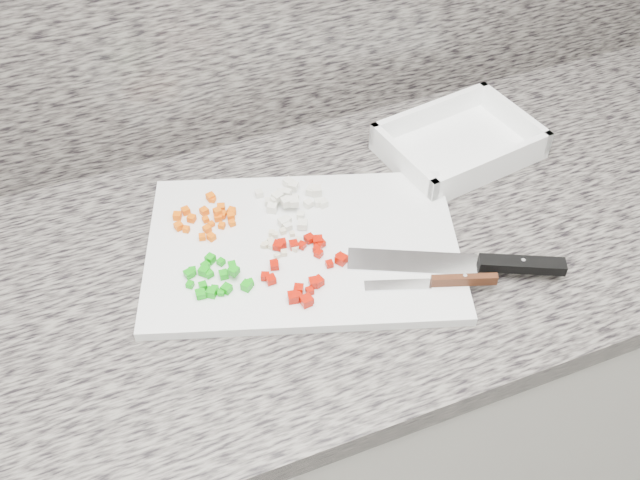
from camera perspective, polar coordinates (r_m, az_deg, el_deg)
The scene contains 11 objects.
cabinet at distance 1.45m, azimuth -3.96°, elevation -14.39°, with size 3.92×0.62×0.86m, color beige.
countertop at distance 1.08m, azimuth -5.14°, elevation -2.55°, with size 3.96×0.64×0.04m, color #69635C.
cutting_board at distance 1.08m, azimuth -1.38°, elevation -0.60°, with size 0.47×0.31×0.02m, color silver.
carrot_pile at distance 1.12m, azimuth -8.89°, elevation 1.89°, with size 0.10×0.10×0.02m.
onion_pile at distance 1.13m, azimuth -2.13°, elevation 3.17°, with size 0.10×0.12×0.02m.
green_pepper_pile at distance 1.03m, azimuth -8.42°, elevation -3.09°, with size 0.09×0.09×0.02m.
red_pepper_pile at distance 1.03m, azimuth -1.31°, elevation -2.34°, with size 0.13×0.13×0.01m.
garlic_pile at distance 1.07m, azimuth -3.09°, elevation -0.16°, with size 0.06×0.06×0.01m.
chef_knife at distance 1.06m, azimuth 13.00°, elevation -1.86°, with size 0.30×0.17×0.02m.
paring_knife at distance 1.03m, azimuth 10.14°, elevation -3.27°, with size 0.18×0.08×0.02m.
tray at distance 1.27m, azimuth 11.03°, elevation 7.47°, with size 0.28×0.22×0.05m.
Camera 1 is at (-0.17, 0.74, 1.69)m, focal length 40.00 mm.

